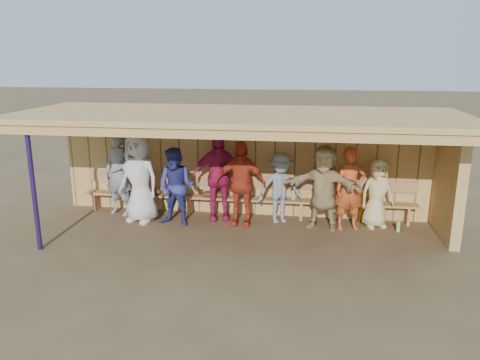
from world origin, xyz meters
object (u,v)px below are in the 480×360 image
object	(u,v)px
player_b	(139,178)
player_f	(323,187)
player_h	(377,193)
player_extra	(240,183)
player_c	(176,187)
player_g	(350,189)
player_d	(218,177)
bench	(245,194)
player_a	(119,173)
player_e	(280,188)

from	to	relation	value
player_b	player_f	size ratio (longest dim) A/B	1.10
player_h	player_f	bearing A→B (deg)	170.90
player_extra	player_b	bearing A→B (deg)	-174.89
player_c	player_f	xyz separation A→B (m)	(3.12, 0.26, 0.05)
player_b	player_g	size ratio (longest dim) A/B	1.12
player_f	player_d	bearing A→B (deg)	-171.55
player_h	bench	bearing A→B (deg)	152.58
player_a	player_d	distance (m)	2.31
player_extra	bench	bearing A→B (deg)	90.46
player_h	bench	distance (m)	2.90
player_g	bench	distance (m)	2.38
player_c	player_a	bearing A→B (deg)	172.63
player_a	player_b	xyz separation A→B (m)	(0.64, -0.39, 0.01)
player_a	bench	xyz separation A→B (m)	(2.88, 0.31, -0.45)
player_b	player_e	size ratio (longest dim) A/B	1.26
player_b	player_d	xyz separation A→B (m)	(1.67, 0.39, -0.01)
player_g	bench	xyz separation A→B (m)	(-2.29, 0.52, -0.35)
player_a	player_c	world-z (taller)	player_a
player_c	player_extra	size ratio (longest dim) A/B	0.92
player_f	player_a	bearing A→B (deg)	-168.52
player_f	player_h	bearing A→B (deg)	26.79
player_f	bench	xyz separation A→B (m)	(-1.74, 0.55, -0.38)
player_d	player_g	bearing A→B (deg)	-19.59
player_f	player_g	bearing A→B (deg)	17.83
player_h	bench	size ratio (longest dim) A/B	0.20
player_d	player_g	distance (m)	2.87
player_c	player_h	size ratio (longest dim) A/B	1.14
player_f	player_extra	distance (m)	1.76
player_b	player_h	size ratio (longest dim) A/B	1.32
player_e	player_g	xyz separation A→B (m)	(1.48, -0.21, 0.10)
player_g	player_f	bearing A→B (deg)	169.08
player_f	player_extra	size ratio (longest dim) A/B	0.98
player_b	player_f	bearing A→B (deg)	21.43
player_f	player_e	bearing A→B (deg)	179.63
player_a	player_e	size ratio (longest dim) A/B	1.25
player_e	player_c	bearing A→B (deg)	171.05
player_b	bench	distance (m)	2.39
player_c	player_f	size ratio (longest dim) A/B	0.94
player_f	player_g	xyz separation A→B (m)	(0.55, 0.03, -0.02)
player_a	player_f	xyz separation A→B (m)	(4.62, -0.25, -0.07)
player_c	player_f	world-z (taller)	player_f
player_a	player_f	world-z (taller)	player_a
player_a	player_b	size ratio (longest dim) A/B	0.99
player_a	player_extra	size ratio (longest dim) A/B	1.05
player_a	player_g	distance (m)	5.18
player_e	bench	bearing A→B (deg)	137.55
bench	player_a	bearing A→B (deg)	-173.94
player_f	player_g	size ratio (longest dim) A/B	1.02
player_c	player_d	world-z (taller)	player_d
player_d	player_h	size ratio (longest dim) A/B	1.31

